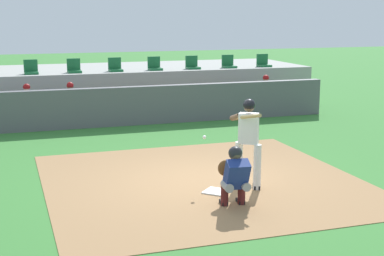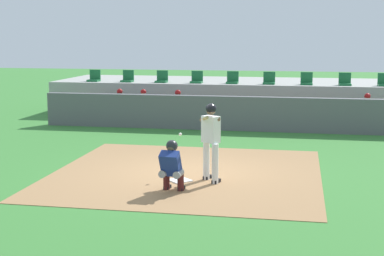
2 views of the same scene
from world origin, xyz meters
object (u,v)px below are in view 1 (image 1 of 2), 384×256
object	(u,v)px
home_plate	(216,191)
stadium_seat_4	(115,67)
batter_at_plate	(248,137)
dugout_player_3	(267,93)
stadium_seat_5	(155,66)
stadium_seat_2	(31,70)
stadium_seat_7	(229,64)
dugout_player_2	(71,102)
dugout_player_1	(28,104)
stadium_seat_8	(263,63)
catcher_crouched	(234,174)
stadium_seat_3	(74,69)
stadium_seat_6	(192,65)

from	to	relation	value
home_plate	stadium_seat_4	bearing A→B (deg)	90.00
batter_at_plate	dugout_player_3	distance (m)	9.13
batter_at_plate	stadium_seat_5	world-z (taller)	stadium_seat_5
dugout_player_3	stadium_seat_2	distance (m)	8.17
home_plate	stadium_seat_7	size ratio (longest dim) A/B	0.92
dugout_player_2	stadium_seat_5	bearing A→B (deg)	31.98
dugout_player_1	stadium_seat_5	world-z (taller)	stadium_seat_5
stadium_seat_5	stadium_seat_7	world-z (taller)	same
dugout_player_2	stadium_seat_7	bearing A→B (deg)	18.31
stadium_seat_8	stadium_seat_2	bearing A→B (deg)	180.00
dugout_player_2	stadium_seat_2	size ratio (longest dim) A/B	2.71
catcher_crouched	stadium_seat_5	size ratio (longest dim) A/B	3.60
home_plate	stadium_seat_2	xyz separation A→B (m)	(-2.89, 10.18, 1.51)
dugout_player_2	home_plate	bearing A→B (deg)	-77.44
catcher_crouched	dugout_player_3	distance (m)	10.30
stadium_seat_7	stadium_seat_8	distance (m)	1.44
batter_at_plate	dugout_player_2	size ratio (longest dim) A/B	1.39
stadium_seat_8	dugout_player_1	bearing A→B (deg)	-167.15
dugout_player_2	stadium_seat_2	distance (m)	2.46
stadium_seat_7	catcher_crouched	bearing A→B (deg)	-111.34
stadium_seat_4	stadium_seat_7	distance (m)	4.33
stadium_seat_3	stadium_seat_4	bearing A→B (deg)	0.00
dugout_player_1	stadium_seat_8	bearing A→B (deg)	12.85
dugout_player_1	stadium_seat_4	size ratio (longest dim) A/B	2.71
stadium_seat_7	stadium_seat_4	bearing A→B (deg)	180.00
stadium_seat_6	dugout_player_3	bearing A→B (deg)	-44.22
batter_at_plate	stadium_seat_6	distance (m)	10.34
catcher_crouched	dugout_player_2	world-z (taller)	dugout_player_2
home_plate	dugout_player_1	size ratio (longest dim) A/B	0.34
dugout_player_1	stadium_seat_8	xyz separation A→B (m)	(8.92, 2.03, 0.86)
dugout_player_3	stadium_seat_6	size ratio (longest dim) A/B	2.71
dugout_player_2	stadium_seat_3	distance (m)	2.24
catcher_crouched	dugout_player_3	world-z (taller)	dugout_player_3
home_plate	stadium_seat_8	size ratio (longest dim) A/B	0.92
stadium_seat_5	stadium_seat_3	bearing A→B (deg)	180.00
stadium_seat_6	stadium_seat_8	distance (m)	2.89
stadium_seat_5	stadium_seat_2	bearing A→B (deg)	180.00
stadium_seat_4	catcher_crouched	bearing A→B (deg)	-89.94
stadium_seat_2	stadium_seat_5	distance (m)	4.33
stadium_seat_2	home_plate	bearing A→B (deg)	-74.16
batter_at_plate	stadium_seat_7	size ratio (longest dim) A/B	3.76
stadium_seat_3	stadium_seat_6	xyz separation A→B (m)	(4.33, 0.00, 0.00)
batter_at_plate	stadium_seat_3	xyz separation A→B (m)	(-2.14, 10.09, 0.50)
dugout_player_2	stadium_seat_3	bearing A→B (deg)	79.68
stadium_seat_5	stadium_seat_7	xyz separation A→B (m)	(2.89, 0.00, 0.00)
catcher_crouched	stadium_seat_6	size ratio (longest dim) A/B	3.60
stadium_seat_3	stadium_seat_7	distance (m)	5.78
dugout_player_3	stadium_seat_5	world-z (taller)	stadium_seat_5
stadium_seat_5	stadium_seat_7	bearing A→B (deg)	0.00
batter_at_plate	stadium_seat_2	bearing A→B (deg)	109.54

